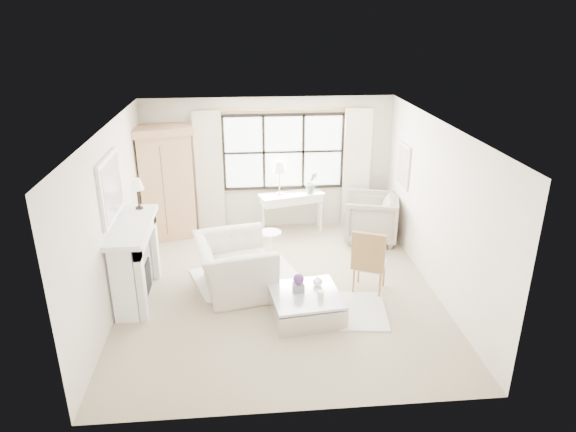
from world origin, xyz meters
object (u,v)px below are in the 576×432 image
object	(u,v)px
armoire	(165,182)
coffee_table	(306,305)
club_armchair	(235,266)
console_table	(291,212)

from	to	relation	value
armoire	coffee_table	xyz separation A→B (m)	(2.38, -3.18, -0.96)
armoire	coffee_table	distance (m)	4.09
club_armchair	coffee_table	xyz separation A→B (m)	(1.05, -0.87, -0.25)
console_table	coffee_table	distance (m)	3.26
console_table	armoire	bearing A→B (deg)	166.77
console_table	club_armchair	world-z (taller)	club_armchair
armoire	club_armchair	world-z (taller)	armoire
console_table	club_armchair	distance (m)	2.65
console_table	coffee_table	xyz separation A→B (m)	(-0.11, -3.25, -0.22)
club_armchair	armoire	bearing A→B (deg)	19.45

